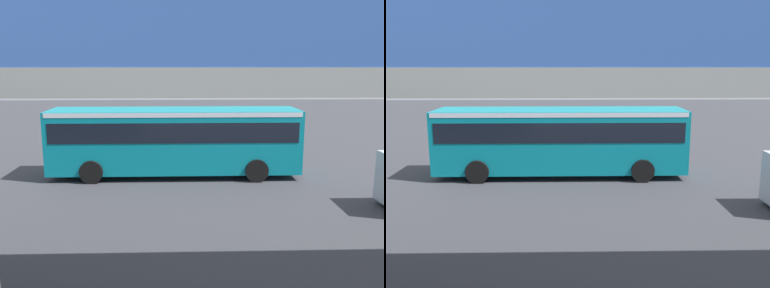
% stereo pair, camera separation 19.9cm
% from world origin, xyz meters
% --- Properties ---
extents(ground, '(80.00, 80.00, 0.00)m').
position_xyz_m(ground, '(0.00, 0.00, 0.00)').
color(ground, '#38383D').
extents(city_bus, '(11.54, 2.85, 3.15)m').
position_xyz_m(city_bus, '(-0.67, 0.44, 1.88)').
color(city_bus, '#0C8493').
rests_on(city_bus, ground).
extents(traffic_sign, '(0.08, 0.60, 2.80)m').
position_xyz_m(traffic_sign, '(4.52, -3.39, 1.89)').
color(traffic_sign, slate).
rests_on(traffic_sign, ground).
extents(lane_dash_leftmost, '(2.00, 0.20, 0.01)m').
position_xyz_m(lane_dash_leftmost, '(-4.00, -3.15, 0.00)').
color(lane_dash_leftmost, silver).
rests_on(lane_dash_leftmost, ground).
extents(lane_dash_left, '(2.00, 0.20, 0.01)m').
position_xyz_m(lane_dash_left, '(0.00, -3.15, 0.00)').
color(lane_dash_left, silver).
rests_on(lane_dash_left, ground).
extents(lane_dash_centre, '(2.00, 0.20, 0.01)m').
position_xyz_m(lane_dash_centre, '(4.00, -3.15, 0.00)').
color(lane_dash_centre, silver).
rests_on(lane_dash_centre, ground).
extents(pedestrian_overpass, '(27.26, 2.60, 6.31)m').
position_xyz_m(pedestrian_overpass, '(0.00, 11.53, 4.63)').
color(pedestrian_overpass, gray).
rests_on(pedestrian_overpass, ground).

